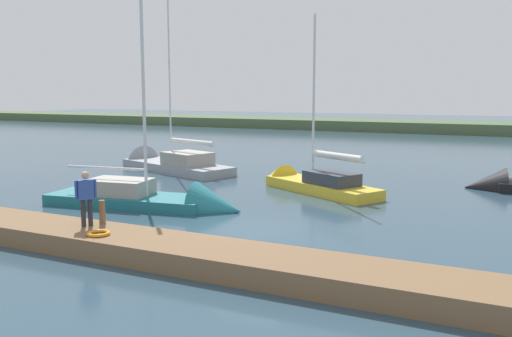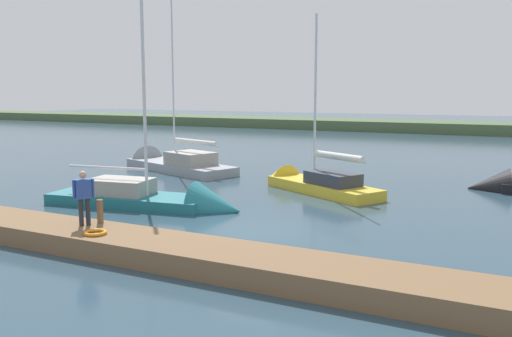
{
  "view_description": "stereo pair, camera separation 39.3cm",
  "coord_description": "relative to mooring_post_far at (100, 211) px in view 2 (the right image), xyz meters",
  "views": [
    {
      "loc": [
        -7.76,
        16.14,
        4.68
      ],
      "look_at": [
        1.69,
        -3.33,
        1.6
      ],
      "focal_mm": 37.86,
      "sensor_mm": 36.0,
      "label": 1
    },
    {
      "loc": [
        -8.11,
        15.96,
        4.68
      ],
      "look_at": [
        1.69,
        -3.33,
        1.6
      ],
      "focal_mm": 37.86,
      "sensor_mm": 36.0,
      "label": 2
    }
  ],
  "objects": [
    {
      "name": "dock_pier",
      "position": [
        -3.78,
        0.72,
        -0.67
      ],
      "size": [
        25.19,
        2.07,
        0.59
      ],
      "primitive_type": "cube",
      "color": "brown",
      "rests_on": "ground_plane"
    },
    {
      "name": "sailboat_mid_channel",
      "position": [
        1.34,
        -4.95,
        -0.78
      ],
      "size": [
        8.59,
        3.4,
        9.69
      ],
      "rotation": [
        0.0,
        0.0,
        3.29
      ],
      "color": "#1E6B75",
      "rests_on": "ground_plane"
    },
    {
      "name": "ground_plane",
      "position": [
        -3.78,
        -3.4,
        -0.96
      ],
      "size": [
        200.0,
        200.0,
        0.0
      ],
      "primitive_type": "plane",
      "color": "#2D4756"
    },
    {
      "name": "mooring_post_far",
      "position": [
        0.0,
        0.0,
        0.0
      ],
      "size": [
        0.19,
        0.19,
        0.74
      ],
      "primitive_type": "cylinder",
      "color": "brown",
      "rests_on": "dock_pier"
    },
    {
      "name": "person_on_dock",
      "position": [
        0.18,
        0.48,
        0.61
      ],
      "size": [
        0.46,
        0.53,
        1.7
      ],
      "rotation": [
        0.0,
        0.0,
        2.47
      ],
      "color": "#28282D",
      "rests_on": "dock_pier"
    },
    {
      "name": "life_ring_buoy",
      "position": [
        -0.86,
        1.14,
        -0.32
      ],
      "size": [
        0.66,
        0.66,
        0.1
      ],
      "primitive_type": "torus",
      "color": "orange",
      "rests_on": "dock_pier"
    },
    {
      "name": "sailboat_inner_slip",
      "position": [
        8.08,
        -14.23,
        -0.79
      ],
      "size": [
        9.87,
        5.41,
        11.53
      ],
      "rotation": [
        0.0,
        0.0,
        -0.33
      ],
      "color": "gray",
      "rests_on": "ground_plane"
    },
    {
      "name": "sailboat_near_dock",
      "position": [
        -2.49,
        -11.5,
        -0.75
      ],
      "size": [
        7.49,
        5.21,
        9.07
      ],
      "rotation": [
        0.0,
        0.0,
        -0.5
      ],
      "color": "gold",
      "rests_on": "ground_plane"
    },
    {
      "name": "far_shoreline",
      "position": [
        -3.78,
        -53.93,
        -0.96
      ],
      "size": [
        180.0,
        8.0,
        2.4
      ],
      "primitive_type": "cube",
      "color": "#4C603D",
      "rests_on": "ground_plane"
    }
  ]
}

